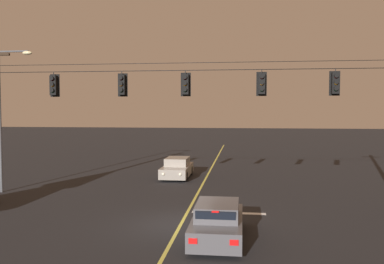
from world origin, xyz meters
name	(u,v)px	position (x,y,z in m)	size (l,w,h in m)	color
ground_plane	(181,225)	(0.00, 0.00, 0.00)	(180.00, 180.00, 0.00)	black
lane_centre_stripe	(202,186)	(0.00, 8.84, 0.00)	(0.14, 60.00, 0.01)	#D1C64C
stop_bar_paint	(229,213)	(1.90, 2.24, 0.00)	(3.40, 0.36, 0.01)	silver
signal_span_assembly	(189,122)	(0.00, 2.84, 4.17)	(21.70, 0.32, 8.01)	#2D2116
traffic_light_leftmost	(54,85)	(-6.76, 2.82, 5.96)	(0.48, 0.41, 1.22)	black
traffic_light_left_inner	(122,85)	(-3.29, 2.82, 5.96)	(0.48, 0.41, 1.22)	black
traffic_light_centre	(185,84)	(-0.19, 2.82, 5.96)	(0.48, 0.41, 1.22)	black
traffic_light_right_inner	(262,84)	(3.38, 2.82, 5.96)	(0.48, 0.41, 1.22)	black
traffic_light_rightmost	(335,83)	(6.67, 2.82, 5.96)	(0.48, 0.41, 1.22)	black
car_waiting_near_lane	(218,222)	(1.63, -1.71, 0.65)	(1.80, 4.33, 1.39)	#4C4C51
car_oncoming_lead	(177,168)	(-2.04, 11.73, 0.65)	(1.80, 4.42, 1.39)	gray
street_lamp_corner	(5,107)	(-10.96, 5.42, 4.89)	(2.11, 0.30, 8.16)	#4C4F54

